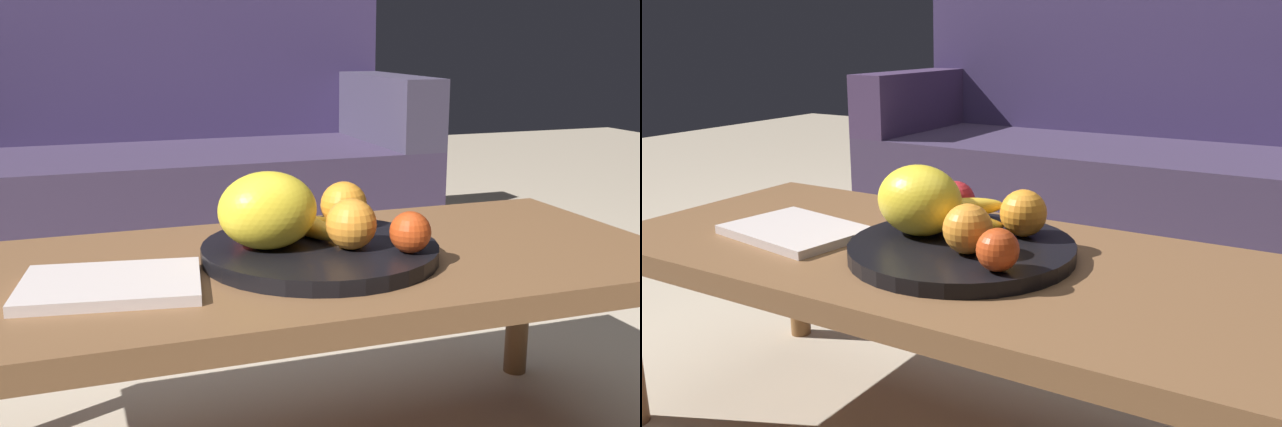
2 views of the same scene
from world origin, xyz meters
TOP-DOWN VIEW (x-y plane):
  - coffee_table at (0.00, 0.00)m, footprint 1.26×0.55m
  - couch at (-0.09, 1.29)m, footprint 1.70×0.70m
  - fruit_bowl at (0.04, -0.01)m, footprint 0.38×0.38m
  - melon_large_front at (-0.05, -0.01)m, footprint 0.16×0.13m
  - orange_front at (0.07, -0.05)m, footprint 0.08×0.08m
  - orange_left at (0.11, 0.08)m, footprint 0.08×0.08m
  - apple_front at (-0.04, 0.11)m, footprint 0.07×0.07m
  - apple_left at (0.15, -0.10)m, footprint 0.06×0.06m
  - banana_bunch at (0.02, 0.04)m, footprint 0.15×0.15m
  - magazine at (-0.30, -0.06)m, footprint 0.27×0.22m

SIDE VIEW (x-z plane):
  - couch at x=-0.09m, z-range -0.15..0.75m
  - coffee_table at x=0.00m, z-range 0.15..0.55m
  - magazine at x=-0.30m, z-range 0.39..0.41m
  - fruit_bowl at x=0.04m, z-range 0.39..0.42m
  - banana_bunch at x=0.02m, z-range 0.41..0.47m
  - apple_left at x=0.15m, z-range 0.42..0.48m
  - apple_front at x=-0.04m, z-range 0.42..0.49m
  - orange_front at x=0.07m, z-range 0.42..0.50m
  - orange_left at x=0.11m, z-range 0.42..0.50m
  - melon_large_front at x=-0.05m, z-range 0.42..0.54m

